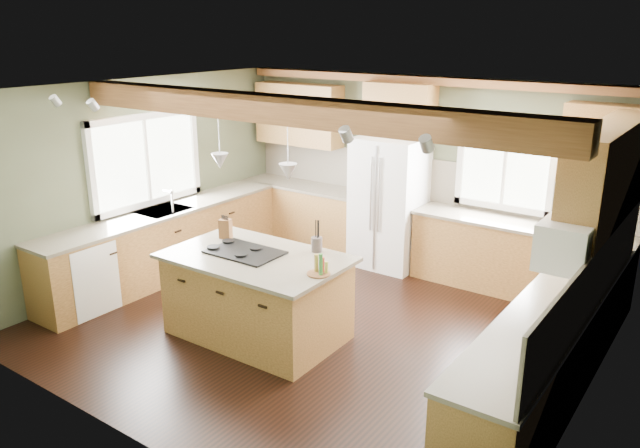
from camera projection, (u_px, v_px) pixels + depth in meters
The scene contains 37 objects.
floor at pixel (317, 326), 7.01m from camera, with size 5.60×5.60×0.00m, color black.
ceiling at pixel (316, 91), 6.22m from camera, with size 5.60×5.60×0.00m, color silver.
wall_back at pixel (423, 172), 8.55m from camera, with size 5.60×5.60×0.00m, color #444934.
wall_left at pixel (143, 179), 8.16m from camera, with size 5.00×5.00×0.00m, color #444934.
wall_right at pixel (596, 274), 5.07m from camera, with size 5.00×5.00×0.00m, color #444934.
ceiling_beam at pixel (283, 110), 5.84m from camera, with size 5.55×0.26×0.26m, color #532E17.
soffit_trim at pixel (424, 80), 8.10m from camera, with size 5.55×0.20×0.10m, color #532E17.
backsplash_back at pixel (422, 179), 8.57m from camera, with size 5.58×0.03×0.58m, color brown.
backsplash_right at pixel (594, 281), 5.14m from camera, with size 0.03×3.70×0.58m, color brown.
base_cab_back_left at pixel (306, 215), 9.57m from camera, with size 2.02×0.60×0.88m, color brown.
counter_back_left at pixel (305, 186), 9.43m from camera, with size 2.06×0.64×0.04m, color #474034.
base_cab_back_right at pixel (517, 260), 7.76m from camera, with size 2.62×0.60×0.88m, color brown.
counter_back_right at pixel (520, 224), 7.62m from camera, with size 2.66×0.64×0.04m, color #474034.
base_cab_left at pixel (166, 244), 8.29m from camera, with size 0.60×3.70×0.88m, color brown.
counter_left at pixel (164, 211), 8.15m from camera, with size 0.64×3.74×0.04m, color #474034.
base_cab_right at pixel (548, 354), 5.54m from camera, with size 0.60×3.70×0.88m, color brown.
counter_right at pixel (554, 307), 5.39m from camera, with size 0.64×3.74×0.04m, color #474034.
upper_cab_back_left at pixel (299, 114), 9.32m from camera, with size 1.40×0.35×0.90m, color brown.
upper_cab_over_fridge at pixel (400, 109), 8.32m from camera, with size 0.96×0.35×0.70m, color brown.
upper_cab_right at pixel (608, 172), 5.67m from camera, with size 0.35×2.20×0.90m, color brown.
upper_cab_back_corner at pixel (605, 145), 6.95m from camera, with size 0.90×0.35×0.90m, color brown.
window_left at pixel (145, 160), 8.11m from camera, with size 0.04×1.60×1.05m, color white.
window_back at pixel (506, 165), 7.83m from camera, with size 1.10×0.04×1.00m, color white.
sink at pixel (164, 211), 8.15m from camera, with size 0.50×0.65×0.03m, color #262628.
faucet at pixel (172, 203), 8.01m from camera, with size 0.02×0.02×0.28m, color #B2B2B7.
dishwasher at pixel (81, 276), 7.28m from camera, with size 0.60×0.60×0.84m, color white.
oven at pixel (494, 428), 4.53m from camera, with size 0.60×0.72×0.84m, color white.
microwave at pixel (570, 241), 5.07m from camera, with size 0.40×0.70×0.38m, color white.
pendant_left at pixel (220, 161), 6.48m from camera, with size 0.18×0.18×0.16m, color #B2B2B7.
pendant_right at pixel (288, 172), 5.99m from camera, with size 0.18×0.18×0.16m, color #B2B2B7.
refrigerator at pixel (389, 203), 8.55m from camera, with size 0.90×0.74×1.80m, color white.
island at pixel (257, 298), 6.68m from camera, with size 1.79×1.09×0.88m, color brown.
island_top at pixel (256, 258), 6.54m from camera, with size 1.90×1.21×0.04m, color #474034.
cooktop at pixel (245, 252), 6.61m from camera, with size 0.77×0.52×0.02m, color black.
knife_block at pixel (225, 229), 7.05m from camera, with size 0.13×0.10×0.22m, color brown.
utensil_crock at pixel (317, 244), 6.63m from camera, with size 0.12×0.12×0.16m, color #38312D.
bottle_tray at pixel (319, 264), 6.01m from camera, with size 0.23×0.23×0.21m, color brown, non-canonical shape.
Camera 1 is at (3.69, -5.13, 3.23)m, focal length 35.00 mm.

